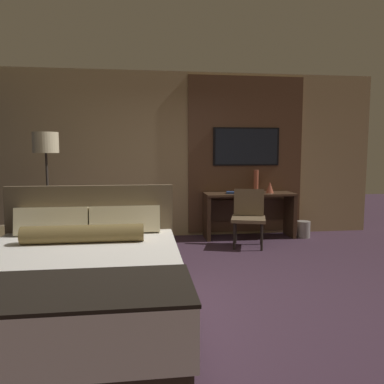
% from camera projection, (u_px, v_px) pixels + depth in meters
% --- Properties ---
extents(ground_plane, '(16.00, 16.00, 0.00)m').
position_uv_depth(ground_plane, '(189.00, 289.00, 4.00)').
color(ground_plane, '#3D2838').
extents(wall_back_tv_panel, '(7.20, 0.09, 2.80)m').
position_uv_depth(wall_back_tv_panel, '(180.00, 155.00, 6.42)').
color(wall_back_tv_panel, tan).
rests_on(wall_back_tv_panel, ground_plane).
extents(bed, '(1.77, 2.22, 1.10)m').
position_uv_depth(bed, '(76.00, 287.00, 3.12)').
color(bed, '#33281E').
rests_on(bed, ground_plane).
extents(desk, '(1.52, 0.51, 0.76)m').
position_uv_depth(desk, '(249.00, 208.00, 6.39)').
color(desk, '#422D1E').
rests_on(desk, ground_plane).
extents(tv, '(1.17, 0.04, 0.66)m').
position_uv_depth(tv, '(246.00, 147.00, 6.48)').
color(tv, black).
extents(desk_chair, '(0.63, 0.62, 0.88)m').
position_uv_depth(desk_chair, '(249.00, 213.00, 5.81)').
color(desk_chair, brown).
rests_on(desk_chair, ground_plane).
extents(armchair_by_window, '(1.15, 1.16, 0.75)m').
position_uv_depth(armchair_by_window, '(3.00, 254.00, 4.48)').
color(armchair_by_window, brown).
rests_on(armchair_by_window, ground_plane).
extents(floor_lamp, '(0.34, 0.34, 1.73)m').
position_uv_depth(floor_lamp, '(46.00, 153.00, 5.07)').
color(floor_lamp, '#282623').
rests_on(floor_lamp, ground_plane).
extents(vase_tall, '(0.08, 0.08, 0.38)m').
position_uv_depth(vase_tall, '(256.00, 181.00, 6.41)').
color(vase_tall, '#B2563D').
rests_on(vase_tall, desk).
extents(vase_short, '(0.13, 0.13, 0.19)m').
position_uv_depth(vase_short, '(270.00, 187.00, 6.33)').
color(vase_short, '#B2563D').
rests_on(vase_short, desk).
extents(book, '(0.25, 0.20, 0.03)m').
position_uv_depth(book, '(233.00, 193.00, 6.26)').
color(book, navy).
rests_on(book, desk).
extents(waste_bin, '(0.22, 0.22, 0.28)m').
position_uv_depth(waste_bin, '(304.00, 229.00, 6.39)').
color(waste_bin, gray).
rests_on(waste_bin, ground_plane).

